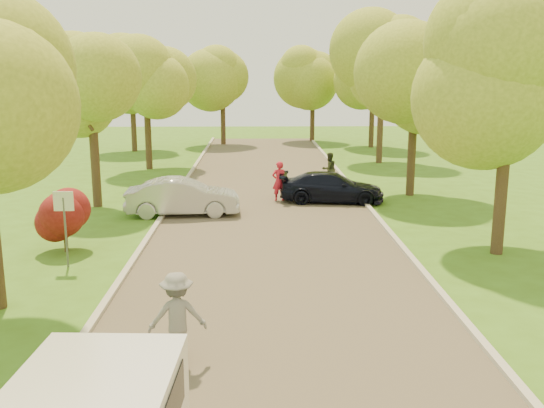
{
  "coord_description": "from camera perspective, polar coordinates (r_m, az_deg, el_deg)",
  "views": [
    {
      "loc": [
        -0.47,
        -12.46,
        5.35
      ],
      "look_at": [
        0.02,
        6.25,
        1.3
      ],
      "focal_mm": 40.0,
      "sensor_mm": 36.0,
      "label": 1
    }
  ],
  "objects": [
    {
      "name": "red_shrub",
      "position": [
        19.36,
        -18.98,
        -1.16
      ],
      "size": [
        1.7,
        1.7,
        1.95
      ],
      "color": "#382619",
      "rests_on": "ground"
    },
    {
      "name": "longboard",
      "position": [
        11.89,
        -8.77,
        -14.19
      ],
      "size": [
        0.37,
        0.89,
        0.1
      ],
      "rotation": [
        0.0,
        0.0,
        3.3
      ],
      "color": "black",
      "rests_on": "ground"
    },
    {
      "name": "road",
      "position": [
        21.15,
        -0.16,
        -2.43
      ],
      "size": [
        8.0,
        60.0,
        0.01
      ],
      "primitive_type": "cube",
      "color": "#4C4438",
      "rests_on": "ground"
    },
    {
      "name": "ground",
      "position": [
        13.57,
        0.62,
        -11.02
      ],
      "size": [
        100.0,
        100.0,
        0.0
      ],
      "primitive_type": "plane",
      "color": "#3E6919",
      "rests_on": "ground"
    },
    {
      "name": "tree_l_far",
      "position": [
        34.97,
        -11.48,
        12.17
      ],
      "size": [
        4.92,
        4.8,
        7.79
      ],
      "color": "#382619",
      "rests_on": "ground"
    },
    {
      "name": "tree_r_midb",
      "position": [
        27.39,
        13.72,
        10.89
      ],
      "size": [
        4.51,
        4.4,
        7.01
      ],
      "color": "#382619",
      "rests_on": "ground"
    },
    {
      "name": "curb_left",
      "position": [
        21.44,
        -11.06,
        -2.31
      ],
      "size": [
        0.18,
        60.0,
        0.12
      ],
      "primitive_type": "cube",
      "color": "#B2AD9E",
      "rests_on": "ground"
    },
    {
      "name": "tree_l_midb",
      "position": [
        25.28,
        -16.27,
        10.0
      ],
      "size": [
        4.3,
        4.2,
        6.62
      ],
      "color": "#382619",
      "rests_on": "ground"
    },
    {
      "name": "tree_r_mida",
      "position": [
        19.0,
        22.24,
        11.89
      ],
      "size": [
        5.13,
        5.0,
        7.95
      ],
      "color": "#382619",
      "rests_on": "ground"
    },
    {
      "name": "tree_bg_c",
      "position": [
        46.52,
        -4.43,
        11.77
      ],
      "size": [
        4.92,
        4.8,
        7.33
      ],
      "color": "#382619",
      "rests_on": "ground"
    },
    {
      "name": "silver_sedan",
      "position": [
        23.43,
        -8.39,
        0.66
      ],
      "size": [
        4.39,
        1.73,
        1.42
      ],
      "primitive_type": "imported",
      "rotation": [
        0.0,
        0.0,
        1.62
      ],
      "color": "#ABACB0",
      "rests_on": "ground"
    },
    {
      "name": "tree_r_far",
      "position": [
        37.27,
        10.71,
        12.75
      ],
      "size": [
        5.33,
        5.2,
        8.34
      ],
      "color": "#382619",
      "rests_on": "ground"
    },
    {
      "name": "dark_sedan",
      "position": [
        25.7,
        5.64,
        1.57
      ],
      "size": [
        4.54,
        2.27,
        1.27
      ],
      "primitive_type": "imported",
      "rotation": [
        0.0,
        0.0,
        1.45
      ],
      "color": "black",
      "rests_on": "ground"
    },
    {
      "name": "skateboarder",
      "position": [
        11.54,
        -8.91,
        -10.37
      ],
      "size": [
        1.17,
        0.79,
        1.68
      ],
      "primitive_type": "imported",
      "rotation": [
        0.0,
        0.0,
        3.3
      ],
      "color": "gray",
      "rests_on": "longboard"
    },
    {
      "name": "tree_bg_a",
      "position": [
        43.27,
        -12.83,
        11.87
      ],
      "size": [
        5.12,
        5.0,
        7.72
      ],
      "color": "#382619",
      "rests_on": "ground"
    },
    {
      "name": "street_sign",
      "position": [
        17.71,
        -18.96,
        -0.81
      ],
      "size": [
        0.55,
        0.06,
        2.17
      ],
      "color": "#59595E",
      "rests_on": "ground"
    },
    {
      "name": "person_olive",
      "position": [
        29.55,
        5.39,
        3.3
      ],
      "size": [
        0.97,
        0.9,
        1.6
      ],
      "primitive_type": "imported",
      "rotation": [
        0.0,
        0.0,
        3.62
      ],
      "color": "#29301D",
      "rests_on": "ground"
    },
    {
      "name": "tree_bg_d",
      "position": [
        48.69,
        4.14,
        12.14
      ],
      "size": [
        5.12,
        5.0,
        7.72
      ],
      "color": "#382619",
      "rests_on": "ground"
    },
    {
      "name": "curb_right",
      "position": [
        21.61,
        10.64,
        -2.18
      ],
      "size": [
        0.18,
        60.0,
        0.12
      ],
      "primitive_type": "cube",
      "color": "#B2AD9E",
      "rests_on": "ground"
    },
    {
      "name": "person_striped",
      "position": [
        25.78,
        0.67,
        2.16
      ],
      "size": [
        0.71,
        0.56,
        1.7
      ],
      "primitive_type": "imported",
      "rotation": [
        0.0,
        0.0,
        3.41
      ],
      "color": "red",
      "rests_on": "ground"
    },
    {
      "name": "tree_bg_b",
      "position": [
        45.3,
        9.81,
        12.28
      ],
      "size": [
        5.12,
        5.0,
        7.95
      ],
      "color": "#382619",
      "rests_on": "ground"
    }
  ]
}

